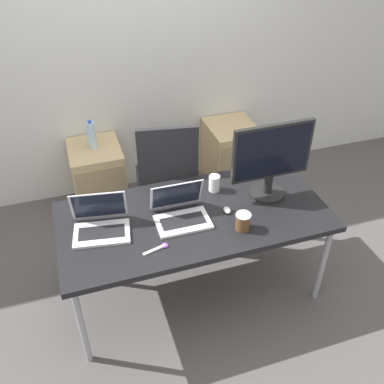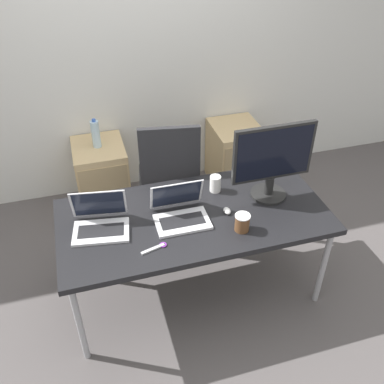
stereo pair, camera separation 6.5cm
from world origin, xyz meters
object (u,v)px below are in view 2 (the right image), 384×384
at_px(cabinet_right, 235,155).
at_px(laptop_right, 180,212).
at_px(cabinet_left, 102,176).
at_px(laptop_left, 100,222).
at_px(water_bottle, 96,134).
at_px(mouse, 227,211).
at_px(coffee_cup_white, 215,184).
at_px(monitor, 272,161).
at_px(office_chair, 170,190).
at_px(coffee_cup_brown, 242,223).

xyz_separation_m(cabinet_right, laptop_right, (-0.86, -1.22, 0.44)).
bearing_deg(cabinet_left, laptop_left, -94.58).
relative_size(water_bottle, mouse, 3.76).
bearing_deg(coffee_cup_white, mouse, -91.00).
xyz_separation_m(water_bottle, monitor, (1.04, -1.15, 0.25)).
bearing_deg(water_bottle, cabinet_left, -90.00).
height_order(office_chair, water_bottle, office_chair).
distance_m(laptop_right, mouse, 0.31).
bearing_deg(office_chair, monitor, -50.38).
bearing_deg(monitor, mouse, -163.44).
relative_size(cabinet_right, laptop_right, 1.78).
bearing_deg(mouse, cabinet_left, 119.54).
relative_size(laptop_left, laptop_right, 1.09).
bearing_deg(cabinet_right, laptop_right, -125.27).
distance_m(laptop_left, mouse, 0.81).
xyz_separation_m(cabinet_right, water_bottle, (-1.26, 0.00, 0.42)).
bearing_deg(monitor, water_bottle, 132.15).
xyz_separation_m(laptop_left, monitor, (1.13, 0.02, 0.23)).
xyz_separation_m(cabinet_left, coffee_cup_brown, (0.74, -1.43, 0.45)).
bearing_deg(monitor, cabinet_left, 132.20).
xyz_separation_m(cabinet_left, laptop_right, (0.40, -1.22, 0.44)).
distance_m(laptop_left, laptop_right, 0.50).
xyz_separation_m(laptop_right, monitor, (0.64, 0.07, 0.23)).
bearing_deg(coffee_cup_brown, office_chair, 104.21).
bearing_deg(monitor, cabinet_right, 79.06).
bearing_deg(mouse, water_bottle, 119.50).
height_order(office_chair, monitor, monitor).
xyz_separation_m(cabinet_left, coffee_cup_white, (0.71, -0.99, 0.45)).
bearing_deg(cabinet_right, mouse, -114.02).
relative_size(office_chair, cabinet_right, 1.75).
bearing_deg(mouse, laptop_right, 174.11).
height_order(monitor, mouse, monitor).
bearing_deg(coffee_cup_white, cabinet_right, 60.99).
bearing_deg(cabinet_left, coffee_cup_brown, -62.69).
bearing_deg(laptop_left, cabinet_right, 40.75).
height_order(office_chair, laptop_right, office_chair).
relative_size(office_chair, coffee_cup_white, 9.15).
distance_m(cabinet_left, laptop_right, 1.36).
xyz_separation_m(laptop_left, coffee_cup_white, (0.80, 0.17, 0.01)).
height_order(laptop_left, mouse, laptop_left).
relative_size(cabinet_left, laptop_left, 1.64).
bearing_deg(cabinet_left, office_chair, -44.70).
bearing_deg(cabinet_left, mouse, -60.46).
relative_size(office_chair, cabinet_left, 1.75).
bearing_deg(laptop_right, water_bottle, 108.30).
relative_size(cabinet_right, coffee_cup_brown, 5.38).
xyz_separation_m(water_bottle, laptop_left, (-0.09, -1.17, 0.02)).
bearing_deg(cabinet_right, cabinet_left, 180.00).
bearing_deg(office_chair, coffee_cup_brown, -75.79).
relative_size(office_chair, laptop_left, 2.88).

